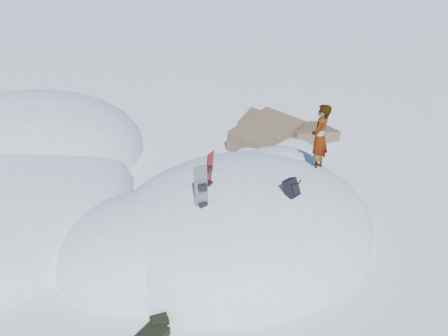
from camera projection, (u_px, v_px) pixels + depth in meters
ground at (241, 228)px, 10.96m from camera, size 120.00×120.00×0.00m
snow_mound at (230, 226)px, 11.04m from camera, size 8.00×6.00×3.00m
rock_outcrop at (275, 148)px, 14.98m from camera, size 4.68×4.41×1.68m
snowboard_red at (209, 178)px, 9.94m from camera, size 0.31×0.27×1.34m
snowboard_dark at (202, 198)px, 9.31m from camera, size 0.30×0.20×1.54m
backpack at (292, 188)px, 9.68m from camera, size 0.35×0.43×0.49m
gear_pile at (152, 334)px, 7.94m from camera, size 0.83×0.65×0.22m
person at (320, 138)px, 11.09m from camera, size 0.78×0.67×1.79m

